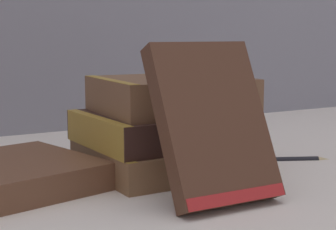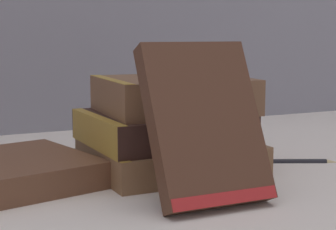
{
  "view_description": "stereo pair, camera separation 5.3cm",
  "coord_description": "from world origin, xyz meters",
  "views": [
    {
      "loc": [
        -0.28,
        -0.56,
        0.17
      ],
      "look_at": [
        0.04,
        0.0,
        0.07
      ],
      "focal_mm": 60.0,
      "sensor_mm": 36.0,
      "label": 1
    },
    {
      "loc": [
        -0.23,
        -0.58,
        0.17
      ],
      "look_at": [
        0.04,
        0.0,
        0.07
      ],
      "focal_mm": 60.0,
      "sensor_mm": 36.0,
      "label": 2
    }
  ],
  "objects": [
    {
      "name": "ground_plane",
      "position": [
        0.0,
        0.0,
        0.0
      ],
      "size": [
        3.0,
        3.0,
        0.0
      ],
      "primitive_type": "plane",
      "color": "silver"
    },
    {
      "name": "book_flat_bottom",
      "position": [
        0.05,
        0.03,
        0.02
      ],
      "size": [
        0.19,
        0.17,
        0.04
      ],
      "rotation": [
        0.0,
        0.0,
        0.01
      ],
      "color": "brown",
      "rests_on": "ground_plane"
    },
    {
      "name": "book_flat_middle",
      "position": [
        0.04,
        0.03,
        0.05
      ],
      "size": [
        0.18,
        0.16,
        0.04
      ],
      "rotation": [
        0.0,
        0.0,
        0.03
      ],
      "color": "#331E19",
      "rests_on": "book_flat_bottom"
    },
    {
      "name": "book_flat_top",
      "position": [
        0.06,
        0.03,
        0.09
      ],
      "size": [
        0.18,
        0.16,
        0.04
      ],
      "rotation": [
        0.0,
        0.0,
        -0.06
      ],
      "color": "brown",
      "rests_on": "book_flat_middle"
    },
    {
      "name": "book_leaning_front",
      "position": [
        0.03,
        -0.11,
        0.07
      ],
      "size": [
        0.11,
        0.09,
        0.16
      ],
      "rotation": [
        -0.45,
        0.0,
        0.0
      ],
      "color": "#4C2D1E",
      "rests_on": "ground_plane"
    },
    {
      "name": "pocket_watch",
      "position": [
        0.11,
        0.03,
        0.12
      ],
      "size": [
        0.05,
        0.06,
        0.01
      ],
      "color": "white",
      "rests_on": "book_flat_top"
    },
    {
      "name": "reading_glasses",
      "position": [
        0.0,
        0.18,
        0.0
      ],
      "size": [
        0.11,
        0.07,
        0.0
      ],
      "rotation": [
        0.0,
        0.0,
        0.29
      ],
      "color": "#4C3828",
      "rests_on": "ground_plane"
    },
    {
      "name": "fountain_pen",
      "position": [
        0.21,
        -0.0,
        0.0
      ],
      "size": [
        0.13,
        0.07,
        0.01
      ],
      "rotation": [
        0.0,
        0.0,
        -0.43
      ],
      "color": "black",
      "rests_on": "ground_plane"
    }
  ]
}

